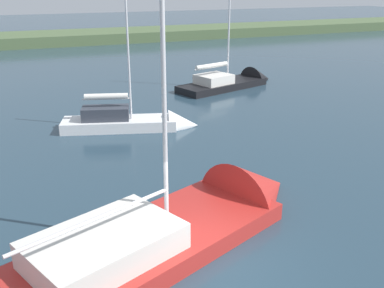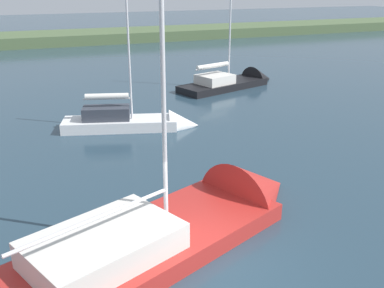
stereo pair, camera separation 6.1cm
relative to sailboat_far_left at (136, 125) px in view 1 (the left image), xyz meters
The scene contains 5 objects.
ground_plane 11.76m from the sailboat_far_left, 83.47° to the left, with size 200.00×200.00×0.00m, color #263D4C.
far_shoreline 35.28m from the sailboat_far_left, 87.83° to the right, with size 180.00×8.00×2.40m, color #4C603D.
sailboat_far_left is the anchor object (origin of this frame).
sailboat_outer_mooring 10.00m from the sailboat_far_left, 84.01° to the left, with size 11.15×6.74×13.08m.
sailboat_mid_channel 11.41m from the sailboat_far_left, 144.43° to the right, with size 8.43×4.52×9.30m.
Camera 1 is at (4.31, 8.83, 6.91)m, focal length 41.50 mm.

